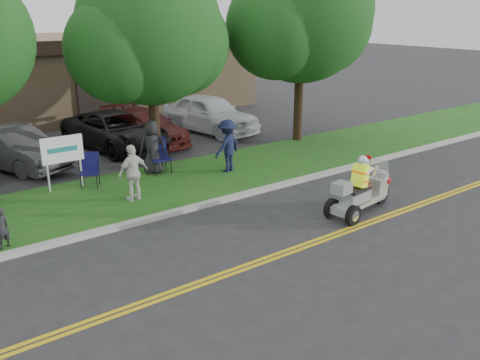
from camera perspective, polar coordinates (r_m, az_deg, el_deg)
ground at (r=12.34m, az=4.29°, el=-7.06°), size 120.00×120.00×0.00m
centerline_near at (r=11.95m, az=6.11°, el=-7.99°), size 60.00×0.10×0.01m
centerline_far at (r=12.05m, az=5.60°, el=-7.72°), size 60.00×0.10×0.01m
curb at (r=14.56m, az=-3.51°, el=-2.64°), size 60.00×0.25×0.12m
grass_verge at (r=16.30m, az=-7.63°, el=-0.42°), size 60.00×4.00×0.10m
commercial_building at (r=29.09m, az=-17.78°, el=11.26°), size 18.00×8.20×4.00m
tree_mid at (r=17.50m, az=-9.97°, el=15.44°), size 5.88×4.80×7.05m
tree_right at (r=21.07m, az=6.99°, el=17.71°), size 6.86×5.60×8.07m
business_sign at (r=16.14m, az=-19.30°, el=2.95°), size 1.25×0.06×1.75m
trike_scooter at (r=14.21m, az=13.40°, el=-1.46°), size 2.53×0.91×1.65m
lawn_chair_a at (r=16.35m, az=-16.51°, el=1.38°), size 0.77×0.77×1.05m
lawn_chair_b at (r=17.16m, az=-9.10°, el=2.97°), size 0.70×0.72×1.18m
spectator_adult_right at (r=14.74m, az=-11.90°, el=0.81°), size 1.01×0.54×1.64m
spectator_chair_a at (r=17.04m, az=-1.44°, el=3.87°), size 1.29×0.98×1.76m
spectator_chair_b at (r=17.06m, az=-9.80°, el=3.67°), size 1.02×0.83×1.79m
child_left at (r=12.85m, az=-25.21°, el=-4.89°), size 0.43×0.36×1.00m
parked_car_left at (r=19.33m, az=-23.99°, el=3.26°), size 3.14×4.72×1.47m
parked_car_mid at (r=20.93m, az=-13.77°, el=5.42°), size 3.23×5.56×1.45m
parked_car_right at (r=21.61m, az=-10.60°, el=5.93°), size 2.39×4.88×1.37m
parked_car_far_right at (r=23.15m, az=-3.44°, el=7.47°), size 2.90×5.27×1.70m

